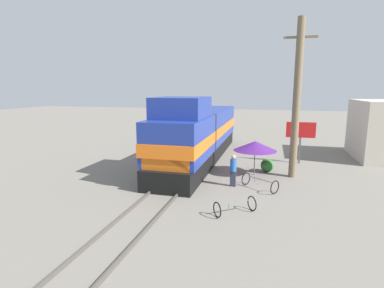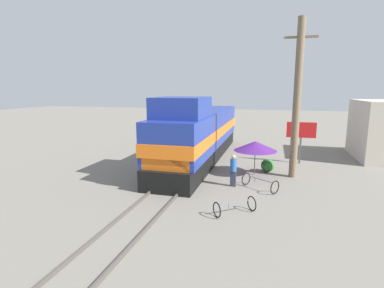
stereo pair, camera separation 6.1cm
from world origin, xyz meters
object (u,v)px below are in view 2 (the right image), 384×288
(utility_pole, at_px, (297,99))
(billboard_sign, at_px, (301,133))
(locomotive, at_px, (199,134))
(person_bystander, at_px, (233,169))
(bicycle_spare, at_px, (235,206))
(vendor_umbrella, at_px, (255,146))
(bicycle, at_px, (260,183))

(utility_pole, relative_size, billboard_sign, 3.12)
(locomotive, xyz_separation_m, utility_pole, (6.31, -2.46, 2.62))
(locomotive, distance_m, person_bystander, 6.10)
(billboard_sign, xyz_separation_m, bicycle_spare, (-3.31, -9.86, -1.83))
(vendor_umbrella, distance_m, bicycle, 3.04)
(locomotive, bearing_deg, person_bystander, -58.71)
(bicycle, bearing_deg, person_bystander, -60.80)
(billboard_sign, bearing_deg, bicycle, -110.86)
(vendor_umbrella, xyz_separation_m, person_bystander, (-0.98, -2.49, -0.85))
(utility_pole, bearing_deg, person_bystander, -139.94)
(billboard_sign, xyz_separation_m, bicycle, (-2.44, -6.40, -1.81))
(locomotive, distance_m, bicycle_spare, 9.63)
(vendor_umbrella, relative_size, bicycle_spare, 1.46)
(person_bystander, xyz_separation_m, bicycle_spare, (0.54, -3.62, -0.60))
(locomotive, distance_m, billboard_sign, 7.07)
(locomotive, distance_m, vendor_umbrella, 4.89)
(locomotive, bearing_deg, bicycle, -49.42)
(billboard_sign, bearing_deg, person_bystander, -121.66)
(billboard_sign, height_order, person_bystander, billboard_sign)
(utility_pole, height_order, vendor_umbrella, utility_pole)
(person_bystander, distance_m, bicycle, 1.53)
(person_bystander, bearing_deg, locomotive, 121.29)
(vendor_umbrella, bearing_deg, bicycle_spare, -94.08)
(utility_pole, height_order, person_bystander, utility_pole)
(vendor_umbrella, height_order, person_bystander, vendor_umbrella)
(vendor_umbrella, distance_m, person_bystander, 2.81)
(bicycle, bearing_deg, utility_pole, -176.53)
(locomotive, relative_size, utility_pole, 1.76)
(utility_pole, height_order, bicycle_spare, utility_pole)
(bicycle_spare, bearing_deg, bicycle, 127.24)
(utility_pole, bearing_deg, bicycle_spare, -112.80)
(billboard_sign, bearing_deg, bicycle_spare, -108.56)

